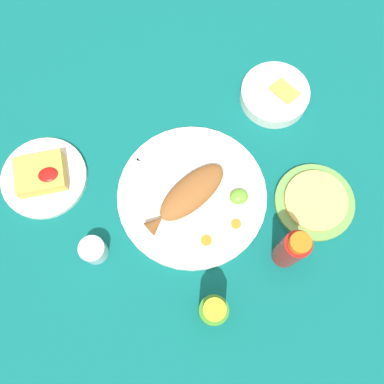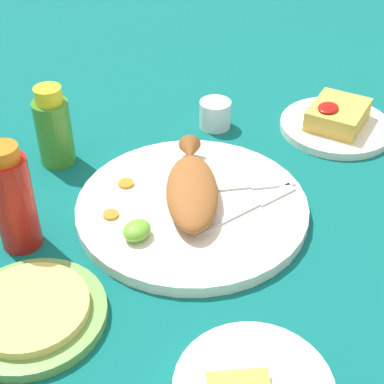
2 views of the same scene
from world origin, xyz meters
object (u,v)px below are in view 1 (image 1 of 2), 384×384
at_px(hot_sauce_bottle_green, 213,311).
at_px(tortilla_plate, 314,202).
at_px(salt_cup, 94,250).
at_px(side_plate_fries, 44,178).
at_px(main_plate, 192,196).
at_px(fried_fish, 189,195).
at_px(fork_far, 170,164).
at_px(hot_sauce_bottle_red, 291,250).
at_px(fork_near, 157,179).
at_px(guacamole_bowl, 275,94).

height_order(hot_sauce_bottle_green, tortilla_plate, hot_sauce_bottle_green).
height_order(salt_cup, side_plate_fries, salt_cup).
relative_size(main_plate, side_plate_fries, 1.72).
xyz_separation_m(fried_fish, fork_far, (-0.03, 0.09, -0.02)).
bearing_deg(hot_sauce_bottle_red, fork_near, 137.32).
relative_size(fried_fish, salt_cup, 3.79).
bearing_deg(hot_sauce_bottle_green, side_plate_fries, 130.53).
bearing_deg(side_plate_fries, fried_fish, -20.10).
bearing_deg(side_plate_fries, main_plate, -18.91).
xyz_separation_m(fork_near, side_plate_fries, (-0.26, 0.06, -0.01)).
distance_m(fork_far, tortilla_plate, 0.35).
xyz_separation_m(fork_far, guacamole_bowl, (0.29, 0.13, 0.00)).
relative_size(main_plate, fried_fish, 1.59).
distance_m(hot_sauce_bottle_red, guacamole_bowl, 0.40).
bearing_deg(fork_near, fried_fish, -169.63).
height_order(fork_near, tortilla_plate, fork_near).
relative_size(fork_near, side_plate_fries, 0.77).
relative_size(main_plate, guacamole_bowl, 2.04).
height_order(fork_far, side_plate_fries, fork_far).
height_order(fried_fish, hot_sauce_bottle_red, hot_sauce_bottle_red).
bearing_deg(fork_far, tortilla_plate, 177.93).
bearing_deg(guacamole_bowl, fork_near, -153.57).
bearing_deg(side_plate_fries, fork_near, -13.41).
height_order(fork_near, hot_sauce_bottle_red, hot_sauce_bottle_red).
xyz_separation_m(fork_near, salt_cup, (-0.17, -0.14, 0.00)).
xyz_separation_m(main_plate, hot_sauce_bottle_red, (0.17, -0.18, 0.07)).
xyz_separation_m(main_plate, salt_cup, (-0.24, -0.08, 0.01)).
height_order(main_plate, fork_far, fork_far).
relative_size(main_plate, fork_near, 2.24).
relative_size(hot_sauce_bottle_green, side_plate_fries, 0.68).
bearing_deg(main_plate, hot_sauce_bottle_green, -92.29).
xyz_separation_m(fork_near, hot_sauce_bottle_green, (0.06, -0.31, 0.04)).
bearing_deg(hot_sauce_bottle_green, fried_fish, 89.46).
height_order(hot_sauce_bottle_red, side_plate_fries, hot_sauce_bottle_red).
xyz_separation_m(main_plate, tortilla_plate, (0.27, -0.07, -0.00)).
height_order(fried_fish, salt_cup, fried_fish).
height_order(hot_sauce_bottle_red, tortilla_plate, hot_sauce_bottle_red).
height_order(main_plate, hot_sauce_bottle_green, hot_sauce_bottle_green).
distance_m(fork_far, guacamole_bowl, 0.32).
height_order(hot_sauce_bottle_red, salt_cup, hot_sauce_bottle_red).
bearing_deg(fork_far, hot_sauce_bottle_red, 153.46).
bearing_deg(tortilla_plate, hot_sauce_bottle_red, -133.68).
xyz_separation_m(main_plate, fried_fish, (-0.01, -0.00, 0.03)).
xyz_separation_m(fork_far, side_plate_fries, (-0.30, 0.03, -0.01)).
xyz_separation_m(side_plate_fries, tortilla_plate, (0.61, -0.18, 0.00)).
distance_m(hot_sauce_bottle_red, hot_sauce_bottle_green, 0.20).
height_order(fried_fish, fork_far, fried_fish).
bearing_deg(guacamole_bowl, salt_cup, -148.79).
xyz_separation_m(hot_sauce_bottle_green, salt_cup, (-0.23, 0.18, -0.04)).
distance_m(fork_far, hot_sauce_bottle_red, 0.34).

